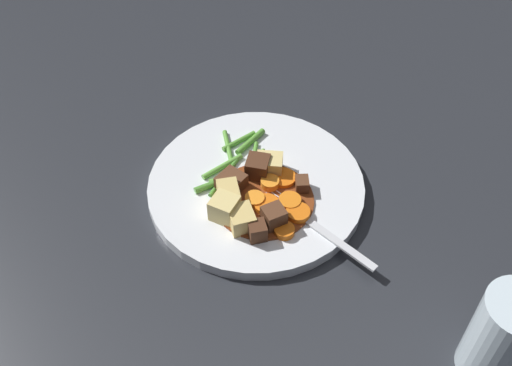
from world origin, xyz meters
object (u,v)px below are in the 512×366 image
Objects in this scene: carrot_slice_6 at (270,183)px; meat_chunk_0 at (258,167)px; potato_chunk_2 at (241,219)px; potato_chunk_3 at (229,195)px; potato_chunk_1 at (269,165)px; meat_chunk_2 at (273,218)px; carrot_slice_2 at (290,202)px; meat_chunk_1 at (257,231)px; water_glass at (504,338)px; meat_chunk_4 at (302,184)px; carrot_slice_5 at (283,178)px; fork at (315,226)px; dinner_plate at (256,187)px; meat_chunk_3 at (231,182)px; potato_chunk_0 at (225,208)px; carrot_slice_1 at (270,205)px; carrot_slice_4 at (284,231)px; carrot_slice_0 at (298,213)px; carrot_slice_3 at (255,200)px.

meat_chunk_0 is (-0.03, -0.01, 0.01)m from carrot_slice_6.
potato_chunk_3 is (-0.04, -0.01, 0.00)m from potato_chunk_2.
meat_chunk_2 is at bearing -15.60° from potato_chunk_1.
meat_chunk_1 is (0.04, -0.06, 0.01)m from carrot_slice_2.
water_glass is at bearing 35.37° from potato_chunk_3.
water_glass is at bearing 26.06° from carrot_slice_6.
meat_chunk_4 is (0.04, 0.05, -0.01)m from meat_chunk_0.
fork is (0.09, 0.01, -0.00)m from carrot_slice_5.
potato_chunk_1 is at bearing 123.11° from dinner_plate.
meat_chunk_3 is at bearing -108.57° from meat_chunk_4.
potato_chunk_1 is (-0.06, 0.08, -0.00)m from potato_chunk_0.
potato_chunk_3 is 1.17× the size of meat_chunk_2.
dinner_plate is 0.36m from water_glass.
carrot_slice_2 is at bearing 20.26° from meat_chunk_0.
potato_chunk_1 reaches higher than meat_chunk_3.
meat_chunk_1 reaches higher than carrot_slice_2.
carrot_slice_1 is 1.41× the size of meat_chunk_1.
meat_chunk_1 and meat_chunk_3 have the same top height.
carrot_slice_5 is 1.06× the size of potato_chunk_0.
carrot_slice_1 is at bearing -2.34° from meat_chunk_0.
dinner_plate is at bearing -174.72° from carrot_slice_4.
potato_chunk_2 is 0.21× the size of fork.
carrot_slice_4 is 0.10m from meat_chunk_3.
carrot_slice_1 reaches higher than fork.
meat_chunk_3 is (-0.00, -0.03, 0.02)m from dinner_plate.
meat_chunk_1 reaches higher than carrot_slice_1.
carrot_slice_4 is 0.77× the size of meat_chunk_3.
fork is at bearing 32.50° from carrot_slice_0.
meat_chunk_1 is (0.07, -0.04, 0.01)m from carrot_slice_6.
meat_chunk_1 is at bearing -140.36° from water_glass.
meat_chunk_1 is at bearing 5.78° from meat_chunk_3.
carrot_slice_3 is 0.74× the size of potato_chunk_2.
carrot_slice_2 is 1.18× the size of carrot_slice_6.
potato_chunk_3 reaches higher than fork.
carrot_slice_2 is at bearing 68.72° from carrot_slice_3.
carrot_slice_4 is 0.02m from meat_chunk_2.
potato_chunk_1 is at bearing 164.40° from meat_chunk_2.
water_glass reaches higher than carrot_slice_3.
carrot_slice_6 is at bearing 133.71° from potato_chunk_2.
meat_chunk_1 reaches higher than dinner_plate.
meat_chunk_0 is (-0.06, 0.00, 0.01)m from carrot_slice_1.
meat_chunk_0 is at bearing -131.44° from meat_chunk_4.
potato_chunk_1 is (-0.05, 0.04, 0.01)m from carrot_slice_3.
carrot_slice_6 reaches higher than carrot_slice_0.
carrot_slice_2 is at bearing 123.59° from meat_chunk_1.
carrot_slice_2 is 0.04m from carrot_slice_5.
carrot_slice_2 is 0.04m from carrot_slice_6.
potato_chunk_0 is 0.27× the size of water_glass.
carrot_slice_5 is (-0.03, 0.05, -0.00)m from carrot_slice_3.
potato_chunk_3 reaches higher than potato_chunk_2.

